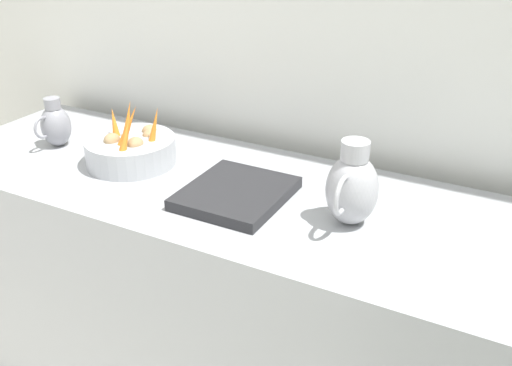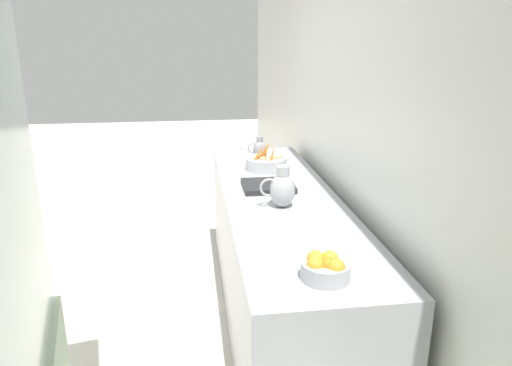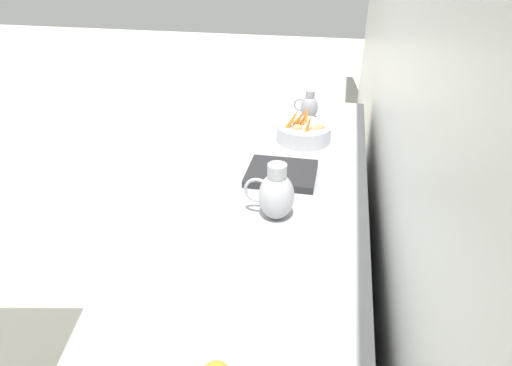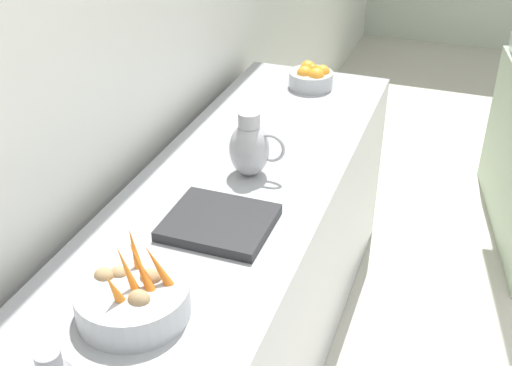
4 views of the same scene
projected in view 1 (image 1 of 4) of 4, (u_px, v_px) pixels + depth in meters
The scene contains 5 objects.
prep_counter at pixel (286, 321), 1.98m from camera, with size 0.73×2.67×0.94m, color #9EA0A5.
vegetable_colander at pixel (131, 149), 2.00m from camera, with size 0.31×0.31×0.23m.
metal_pitcher_tall at pixel (352, 187), 1.61m from camera, with size 0.21×0.15×0.25m.
metal_pitcher_short at pixel (55, 125), 2.14m from camera, with size 0.16×0.11×0.19m.
counter_sink_basin at pixel (236, 193), 1.78m from camera, with size 0.34×0.30×0.04m, color #232326.
Camera 1 is at (-0.05, 0.84, 1.78)m, focal length 40.10 mm.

